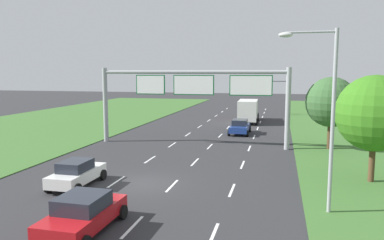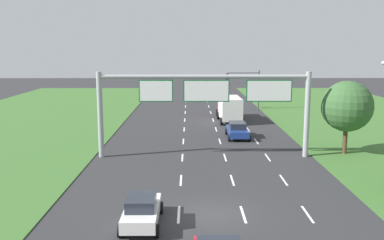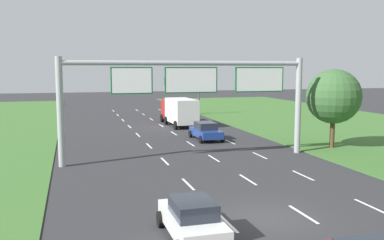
{
  "view_description": "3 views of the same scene",
  "coord_description": "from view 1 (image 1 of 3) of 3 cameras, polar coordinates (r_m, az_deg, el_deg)",
  "views": [
    {
      "loc": [
        7.73,
        -20.27,
        6.53
      ],
      "look_at": [
        0.16,
        11.81,
        2.37
      ],
      "focal_mm": 35.0,
      "sensor_mm": 36.0,
      "label": 1
    },
    {
      "loc": [
        -1.16,
        -21.94,
        9.01
      ],
      "look_at": [
        -0.97,
        9.59,
        3.54
      ],
      "focal_mm": 40.0,
      "sensor_mm": 36.0,
      "label": 2
    },
    {
      "loc": [
        -7.71,
        -15.8,
        6.24
      ],
      "look_at": [
        0.78,
        14.15,
        2.48
      ],
      "focal_mm": 40.0,
      "sensor_mm": 36.0,
      "label": 3
    }
  ],
  "objects": [
    {
      "name": "car_near_red",
      "position": [
        40.53,
        7.3,
        -1.0
      ],
      "size": [
        2.15,
        4.32,
        1.55
      ],
      "rotation": [
        0.0,
        0.0,
        0.0
      ],
      "color": "navy",
      "rests_on": "ground_plane"
    },
    {
      "name": "lane_dashes_slip",
      "position": [
        35.95,
        9.12,
        -3.35
      ],
      "size": [
        0.14,
        68.4,
        0.01
      ],
      "color": "white",
      "rests_on": "ground_plane"
    },
    {
      "name": "lane_dashes_inner_left",
      "position": [
        37.1,
        -1.74,
        -2.93
      ],
      "size": [
        0.14,
        68.4,
        0.01
      ],
      "color": "white",
      "rests_on": "ground_plane"
    },
    {
      "name": "lane_dashes_inner_right",
      "position": [
        36.36,
        3.6,
        -3.15
      ],
      "size": [
        0.14,
        68.4,
        0.01
      ],
      "color": "white",
      "rests_on": "ground_plane"
    },
    {
      "name": "car_mid_lane",
      "position": [
        16.49,
        -16.24,
        -13.46
      ],
      "size": [
        2.28,
        4.39,
        1.58
      ],
      "rotation": [
        0.0,
        0.0,
        -0.02
      ],
      "color": "red",
      "rests_on": "ground_plane"
    },
    {
      "name": "box_truck",
      "position": [
        50.22,
        8.58,
        1.53
      ],
      "size": [
        2.84,
        7.68,
        2.98
      ],
      "rotation": [
        0.0,
        0.0,
        0.03
      ],
      "color": "#B21E19",
      "rests_on": "ground_plane"
    },
    {
      "name": "roadside_tree_mid",
      "position": [
        33.72,
        20.42,
        2.56
      ],
      "size": [
        4.24,
        4.24,
        6.2
      ],
      "color": "#513823",
      "rests_on": "ground_plane"
    },
    {
      "name": "car_lead_silver",
      "position": [
        22.82,
        -17.16,
        -7.74
      ],
      "size": [
        1.96,
        4.09,
        1.53
      ],
      "rotation": [
        0.0,
        0.0,
        0.0
      ],
      "color": "white",
      "rests_on": "ground_plane"
    },
    {
      "name": "traffic_light_mast",
      "position": [
        59.08,
        12.38,
        4.45
      ],
      "size": [
        4.76,
        0.49,
        5.6
      ],
      "color": "#47494F",
      "rests_on": "ground_plane"
    },
    {
      "name": "ground_plane",
      "position": [
        22.65,
        -7.38,
        -9.62
      ],
      "size": [
        200.0,
        200.0,
        0.0
      ],
      "primitive_type": "plane",
      "color": "#2D2D30"
    },
    {
      "name": "roadside_tree_near",
      "position": [
        24.41,
        26.09,
        0.92
      ],
      "size": [
        4.5,
        4.5,
        6.43
      ],
      "color": "#513823",
      "rests_on": "ground_plane"
    },
    {
      "name": "sign_gantry",
      "position": [
        33.41,
        0.45,
        4.51
      ],
      "size": [
        17.24,
        0.44,
        7.0
      ],
      "color": "#9EA0A5",
      "rests_on": "ground_plane"
    },
    {
      "name": "street_lamp",
      "position": [
        18.04,
        19.56,
        2.16
      ],
      "size": [
        2.61,
        0.32,
        8.5
      ],
      "color": "#9EA0A5",
      "rests_on": "ground_plane"
    }
  ]
}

